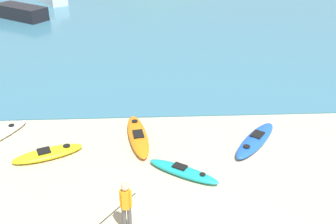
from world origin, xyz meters
TOP-DOWN VIEW (x-y plane):
  - kayak_on_sand_0 at (2.39, 6.50)m, footprint 2.52×3.01m
  - kayak_on_sand_1 at (-0.65, 4.59)m, footprint 2.59×1.95m
  - kayak_on_sand_3 at (-2.29, 7.04)m, footprint 1.25×3.42m
  - kayak_on_sand_4 at (-5.65, 5.95)m, footprint 2.71×1.73m
  - person_near_foreground at (-2.49, 1.99)m, footprint 0.35×0.24m
  - moored_boat_1 at (-12.30, 26.50)m, footprint 4.84×4.12m
  - loose_paddle at (-2.87, 2.89)m, footprint 1.81×2.33m

SIDE VIEW (x-z plane):
  - loose_paddle at x=-2.87m, z-range 0.00..0.03m
  - kayak_on_sand_4 at x=-5.65m, z-range -0.02..0.31m
  - kayak_on_sand_1 at x=-0.65m, z-range -0.02..0.32m
  - kayak_on_sand_0 at x=2.39m, z-range -0.02..0.35m
  - kayak_on_sand_3 at x=-2.29m, z-range -0.02..0.36m
  - moored_boat_1 at x=-12.30m, z-range 0.06..1.13m
  - person_near_foreground at x=-2.49m, z-range 0.13..1.85m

